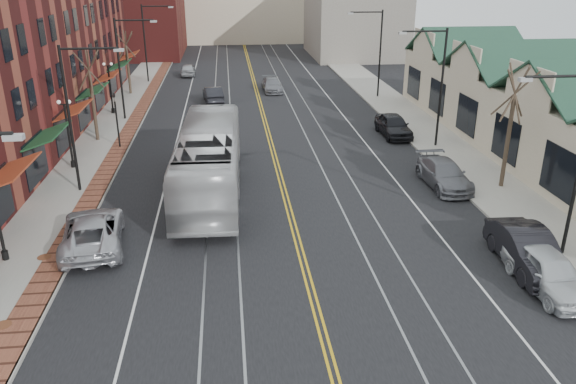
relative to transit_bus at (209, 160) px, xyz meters
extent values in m
plane|color=black|center=(4.12, -15.24, -1.91)|extent=(160.00, 160.00, 0.00)
cube|color=gray|center=(-7.88, 4.76, -1.83)|extent=(4.00, 120.00, 0.15)
cube|color=gray|center=(16.12, 4.76, -1.83)|extent=(4.00, 120.00, 0.15)
cube|color=beige|center=(22.12, 4.76, 0.39)|extent=(8.00, 36.00, 4.60)
cube|color=maroon|center=(-11.88, 54.76, 5.09)|extent=(14.00, 18.00, 14.00)
cube|color=beige|center=(4.12, 69.76, 2.59)|extent=(22.00, 14.00, 9.00)
cube|color=slate|center=(19.12, 49.76, 3.59)|extent=(12.00, 16.00, 11.00)
cube|color=#999999|center=(-4.38, -15.24, 5.94)|extent=(0.50, 0.25, 0.15)
cylinder|color=black|center=(-7.38, 0.76, 2.24)|extent=(0.16, 0.16, 8.00)
cylinder|color=black|center=(-5.88, 0.76, 6.04)|extent=(3.00, 0.12, 0.12)
cube|color=#999999|center=(-4.38, 0.76, 5.94)|extent=(0.50, 0.25, 0.15)
cylinder|color=black|center=(-7.38, 16.76, 2.24)|extent=(0.16, 0.16, 8.00)
cylinder|color=black|center=(-5.88, 16.76, 6.04)|extent=(3.00, 0.12, 0.12)
cube|color=#999999|center=(-4.38, 16.76, 5.94)|extent=(0.50, 0.25, 0.15)
cylinder|color=black|center=(-7.38, 32.76, 2.24)|extent=(0.16, 0.16, 8.00)
cylinder|color=black|center=(-5.88, 32.76, 6.04)|extent=(3.00, 0.12, 0.12)
cube|color=#999999|center=(-4.38, 32.76, 5.94)|extent=(0.50, 0.25, 0.15)
cylinder|color=black|center=(14.12, -9.24, 6.04)|extent=(3.00, 0.12, 0.12)
cube|color=#999999|center=(12.62, -9.24, 5.94)|extent=(0.50, 0.25, 0.15)
cylinder|color=black|center=(15.62, 6.76, 2.24)|extent=(0.16, 0.16, 8.00)
cylinder|color=black|center=(14.12, 6.76, 6.04)|extent=(3.00, 0.12, 0.12)
cube|color=#999999|center=(12.62, 6.76, 5.94)|extent=(0.50, 0.25, 0.15)
cylinder|color=black|center=(15.62, 22.76, 2.24)|extent=(0.16, 0.16, 8.00)
cylinder|color=black|center=(14.12, 22.76, 6.04)|extent=(3.00, 0.12, 0.12)
cube|color=#999999|center=(12.62, 22.76, 5.94)|extent=(0.50, 0.25, 0.15)
cylinder|color=black|center=(-8.68, -7.24, -1.56)|extent=(0.28, 0.28, 0.40)
cylinder|color=black|center=(-8.68, 4.76, -1.56)|extent=(0.28, 0.28, 0.40)
cylinder|color=black|center=(-8.68, 4.76, 0.24)|extent=(0.14, 0.14, 4.00)
cube|color=black|center=(-8.68, 4.76, 2.24)|extent=(0.60, 0.06, 0.06)
sphere|color=white|center=(-8.98, 4.76, 2.39)|extent=(0.24, 0.24, 0.24)
sphere|color=white|center=(-8.38, 4.76, 2.39)|extent=(0.24, 0.24, 0.24)
cylinder|color=black|center=(-8.68, 18.76, -1.56)|extent=(0.28, 0.28, 0.40)
cylinder|color=black|center=(-8.68, 18.76, 0.24)|extent=(0.14, 0.14, 4.00)
cube|color=black|center=(-8.68, 18.76, 2.24)|extent=(0.60, 0.06, 0.06)
sphere|color=white|center=(-8.98, 18.76, 2.39)|extent=(0.24, 0.24, 0.24)
sphere|color=white|center=(-8.38, 18.76, 2.39)|extent=(0.24, 0.24, 0.24)
cylinder|color=#382B21|center=(-8.38, 10.76, 0.69)|extent=(0.24, 0.24, 4.90)
cylinder|color=#382B21|center=(-8.38, 10.76, 3.24)|extent=(0.58, 1.37, 2.90)
cylinder|color=#382B21|center=(-8.38, 10.76, 3.24)|extent=(1.60, 0.66, 2.78)
cylinder|color=#382B21|center=(-8.38, 10.76, 3.24)|extent=(0.53, 1.23, 2.96)
cylinder|color=#382B21|center=(-8.38, 10.76, 3.24)|extent=(1.69, 1.03, 2.64)
cylinder|color=#382B21|center=(-8.38, 10.76, 3.24)|extent=(1.78, 1.29, 2.48)
cylinder|color=#382B21|center=(-8.38, 26.76, 0.52)|extent=(0.24, 0.24, 4.55)
cylinder|color=#382B21|center=(-8.38, 26.76, 2.89)|extent=(0.55, 1.28, 2.69)
cylinder|color=#382B21|center=(-8.38, 26.76, 2.89)|extent=(1.49, 0.62, 2.58)
cylinder|color=#382B21|center=(-8.38, 26.76, 2.89)|extent=(0.50, 1.15, 2.75)
cylinder|color=#382B21|center=(-8.38, 26.76, 2.89)|extent=(1.57, 0.97, 2.45)
cylinder|color=#382B21|center=(-8.38, 26.76, 2.89)|extent=(1.66, 1.20, 2.30)
cylinder|color=#382B21|center=(16.62, -1.24, 0.87)|extent=(0.24, 0.24, 5.25)
cylinder|color=#382B21|center=(16.62, -1.24, 3.59)|extent=(0.61, 1.46, 3.10)
cylinder|color=#382B21|center=(16.62, -1.24, 3.59)|extent=(1.70, 0.70, 2.97)
cylinder|color=#382B21|center=(16.62, -1.24, 3.59)|extent=(0.56, 1.31, 3.17)
cylinder|color=#382B21|center=(16.62, -1.24, 3.59)|extent=(1.80, 1.10, 2.82)
cylinder|color=#382B21|center=(16.62, -1.24, 3.59)|extent=(1.90, 1.37, 2.65)
cylinder|color=#592D19|center=(-7.08, -12.24, -1.75)|extent=(0.60, 0.60, 0.02)
cylinder|color=#592D19|center=(-7.08, -7.24, -1.75)|extent=(0.60, 0.60, 0.02)
cylinder|color=black|center=(-6.48, 8.76, -0.16)|extent=(0.12, 0.12, 3.20)
imported|color=black|center=(-6.48, 8.76, 1.59)|extent=(0.18, 0.15, 0.90)
imported|color=silver|center=(0.00, 0.00, 0.00)|extent=(3.65, 13.81, 3.82)
imported|color=#B4B5BC|center=(-5.18, -6.14, -1.13)|extent=(3.35, 5.93, 1.56)
imported|color=silver|center=(13.42, -11.82, -1.11)|extent=(2.07, 4.76, 1.60)
imported|color=black|center=(13.42, -10.15, -1.06)|extent=(2.05, 5.24, 1.70)
imported|color=slate|center=(13.42, -0.55, -1.17)|extent=(2.19, 5.16, 1.48)
imported|color=black|center=(13.42, 9.83, -1.09)|extent=(2.04, 4.85, 1.64)
imported|color=black|center=(-0.19, 22.58, -1.18)|extent=(2.11, 4.57, 1.45)
imported|color=slate|center=(5.69, 26.70, -1.24)|extent=(2.06, 4.68, 1.34)
imported|color=#A9ACB1|center=(-3.27, 36.46, -1.22)|extent=(1.70, 4.10, 1.39)
camera|label=1|loc=(1.14, -29.83, 10.06)|focal=35.00mm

